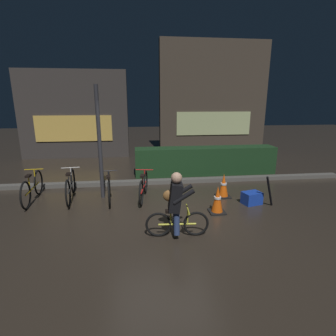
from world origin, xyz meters
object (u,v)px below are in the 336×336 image
object	(u,v)px
parked_bike_center_left	(109,188)
blue_crate	(252,198)
parked_bike_center_right	(144,187)
traffic_cone_near	(217,200)
closed_umbrella	(270,191)
street_post	(100,144)
traffic_cone_far	(224,186)
parked_bike_left_mid	(71,186)
cyclist	(176,204)
parked_bike_leftmost	(32,188)

from	to	relation	value
parked_bike_center_left	blue_crate	distance (m)	3.58
parked_bike_center_right	traffic_cone_near	bearing A→B (deg)	-114.70
blue_crate	closed_umbrella	xyz separation A→B (m)	(0.31, -0.25, 0.25)
traffic_cone_near	parked_bike_center_left	bearing A→B (deg)	156.42
parked_bike_center_left	blue_crate	size ratio (longest dim) A/B	3.51
street_post	traffic_cone_far	bearing A→B (deg)	-6.24
parked_bike_left_mid	closed_umbrella	distance (m)	4.91
traffic_cone_far	closed_umbrella	size ratio (longest dim) A/B	0.74
cyclist	parked_bike_left_mid	bearing A→B (deg)	141.80
traffic_cone_far	parked_bike_center_right	bearing A→B (deg)	176.72
blue_crate	closed_umbrella	bearing A→B (deg)	-39.11
parked_bike_leftmost	parked_bike_left_mid	distance (m)	0.92
parked_bike_leftmost	traffic_cone_far	distance (m)	4.88
closed_umbrella	parked_bike_leftmost	bearing A→B (deg)	-44.97
parked_bike_leftmost	blue_crate	bearing A→B (deg)	-101.81
parked_bike_leftmost	parked_bike_center_left	world-z (taller)	parked_bike_leftmost
blue_crate	cyclist	xyz separation A→B (m)	(-2.09, -1.32, 0.48)
parked_bike_center_left	parked_bike_leftmost	bearing A→B (deg)	80.40
parked_bike_center_left	parked_bike_center_right	size ratio (longest dim) A/B	1.00
parked_bike_center_left	closed_umbrella	size ratio (longest dim) A/B	1.82
parked_bike_center_right	cyclist	world-z (taller)	cyclist
traffic_cone_near	cyclist	bearing A→B (deg)	-139.76
parked_bike_leftmost	traffic_cone_near	world-z (taller)	parked_bike_leftmost
traffic_cone_near	closed_umbrella	bearing A→B (deg)	6.54
parked_bike_left_mid	blue_crate	world-z (taller)	parked_bike_left_mid
traffic_cone_near	blue_crate	bearing A→B (deg)	21.79
parked_bike_left_mid	traffic_cone_far	xyz separation A→B (m)	(3.94, -0.28, -0.05)
parked_bike_left_mid	street_post	bearing A→B (deg)	-91.66
parked_bike_left_mid	parked_bike_center_right	bearing A→B (deg)	-101.37
parked_bike_leftmost	parked_bike_left_mid	size ratio (longest dim) A/B	0.99
parked_bike_left_mid	parked_bike_center_right	distance (m)	1.86
parked_bike_left_mid	blue_crate	xyz separation A→B (m)	(4.48, -0.83, -0.21)
parked_bike_leftmost	closed_umbrella	xyz separation A→B (m)	(5.72, -1.08, 0.05)
parked_bike_leftmost	blue_crate	distance (m)	5.48
traffic_cone_far	blue_crate	size ratio (longest dim) A/B	1.43
parked_bike_leftmost	closed_umbrella	world-z (taller)	closed_umbrella
traffic_cone_near	parked_bike_leftmost	bearing A→B (deg)	164.39
parked_bike_left_mid	cyclist	bearing A→B (deg)	-138.48
cyclist	closed_umbrella	distance (m)	2.64
parked_bike_leftmost	closed_umbrella	distance (m)	5.82
parked_bike_leftmost	traffic_cone_far	xyz separation A→B (m)	(4.87, -0.28, -0.05)
parked_bike_leftmost	cyclist	size ratio (longest dim) A/B	1.35
parked_bike_left_mid	parked_bike_center_left	size ratio (longest dim) A/B	1.10
street_post	parked_bike_center_left	size ratio (longest dim) A/B	1.85
blue_crate	parked_bike_left_mid	bearing A→B (deg)	169.46
traffic_cone_near	blue_crate	size ratio (longest dim) A/B	1.43
traffic_cone_near	traffic_cone_far	size ratio (longest dim) A/B	0.99
blue_crate	parked_bike_center_left	bearing A→B (deg)	168.81
parked_bike_center_right	closed_umbrella	distance (m)	3.08
parked_bike_left_mid	closed_umbrella	world-z (taller)	closed_umbrella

